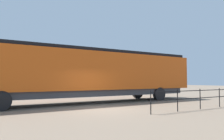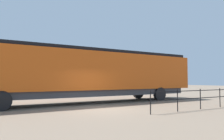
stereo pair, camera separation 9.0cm
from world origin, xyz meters
TOP-DOWN VIEW (x-y plane):
  - ground_plane at (0.00, 0.00)m, footprint 120.00×120.00m
  - locomotive at (-3.66, 1.30)m, footprint 3.12×17.92m
  - platform_fence at (2.74, 6.73)m, footprint 0.05×11.31m

SIDE VIEW (x-z plane):
  - ground_plane at x=0.00m, z-range 0.00..0.00m
  - platform_fence at x=2.74m, z-range 0.18..1.34m
  - locomotive at x=-3.66m, z-range 0.26..4.16m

